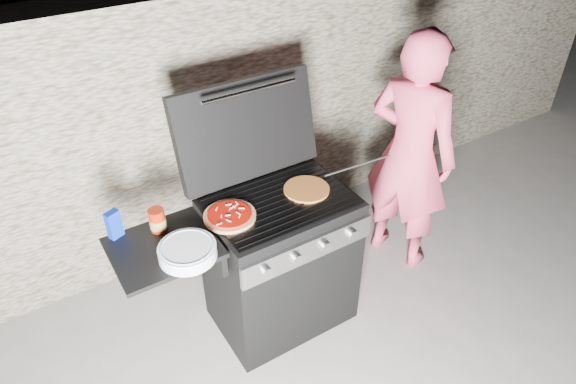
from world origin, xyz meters
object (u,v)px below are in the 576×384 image
pizza_topped (230,215)px  sauce_jar (157,220)px  gas_grill (244,278)px  person (410,155)px

pizza_topped → sauce_jar: size_ratio=2.19×
gas_grill → pizza_topped: bearing=163.2°
sauce_jar → person: person is taller
sauce_jar → person: size_ratio=0.08×
person → sauce_jar: bearing=68.9°
pizza_topped → person: person is taller
pizza_topped → person: bearing=2.3°
pizza_topped → person: size_ratio=0.16×
sauce_jar → person: bearing=-2.0°
gas_grill → person: bearing=3.1°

